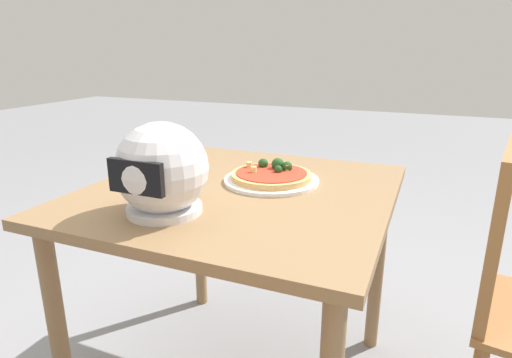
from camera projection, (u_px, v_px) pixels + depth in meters
dining_table at (240, 218)px, 1.33m from camera, size 0.89×0.91×0.73m
pizza_plate at (271, 180)px, 1.36m from camera, size 0.30×0.30×0.01m
pizza at (272, 174)px, 1.36m from camera, size 0.25×0.25×0.05m
motorcycle_helmet at (162, 171)px, 1.08m from camera, size 0.24×0.24×0.24m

